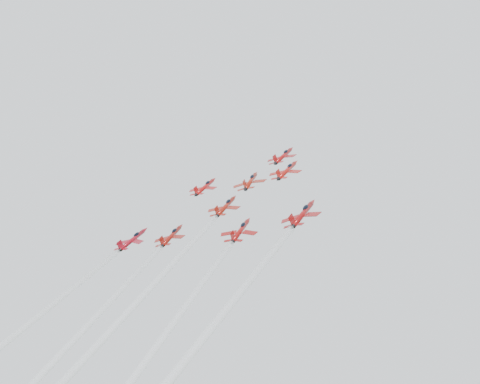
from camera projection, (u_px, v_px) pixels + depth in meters
The scene contains 9 objects.
jet_lead at pixel (283, 156), 167.06m from camera, with size 10.28×12.41×10.14m.
jet_row2_left at pixel (205, 187), 164.49m from camera, with size 9.79×11.81×9.66m.
jet_row2_center at pixel (251, 181), 154.06m from camera, with size 10.37×12.51×10.23m.
jet_row2_right at pixel (287, 170), 151.93m from camera, with size 10.19×12.29×10.05m.
jet_center at pixel (125, 312), 102.97m from camera, with size 9.55×81.43×66.93m.
jet_rear_farleft at pixel (3, 353), 104.66m from camera, with size 9.26×78.95×64.90m.
jet_rear_left at pixel (54, 349), 98.69m from camera, with size 8.89×75.77×62.28m.
jet_rear_right at pixel (132, 361), 85.83m from camera, with size 9.05×77.17×63.43m.
jet_rear_farright at pixel (201, 365), 78.34m from camera, with size 10.11×86.18×70.83m.
Camera 1 is at (72.81, -118.89, 92.76)m, focal length 40.00 mm.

